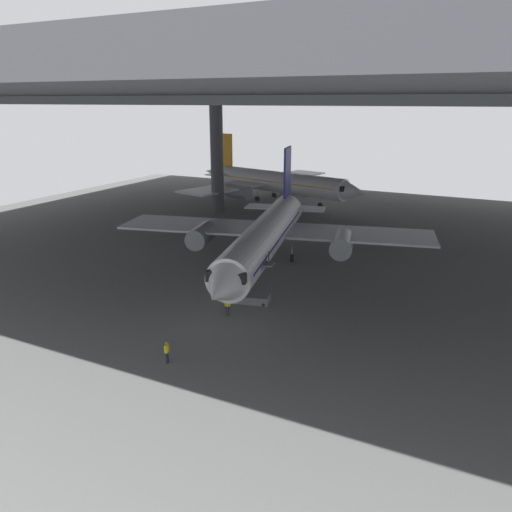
{
  "coord_description": "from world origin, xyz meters",
  "views": [
    {
      "loc": [
        21.55,
        -44.08,
        17.24
      ],
      "look_at": [
        0.56,
        -1.92,
        2.58
      ],
      "focal_mm": 35.22,
      "sensor_mm": 36.0,
      "label": 1
    }
  ],
  "objects_px": {
    "boarding_stairs": "(249,294)",
    "airplane_distant": "(275,182)",
    "crew_worker_near_nose": "(167,351)",
    "airplane_main": "(266,235)",
    "crew_worker_by_stairs": "(227,305)"
  },
  "relations": [
    {
      "from": "boarding_stairs",
      "to": "airplane_main",
      "type": "bearing_deg",
      "value": 106.7
    },
    {
      "from": "airplane_distant",
      "to": "boarding_stairs",
      "type": "bearing_deg",
      "value": -68.36
    },
    {
      "from": "crew_worker_near_nose",
      "to": "boarding_stairs",
      "type": "bearing_deg",
      "value": 90.07
    },
    {
      "from": "airplane_main",
      "to": "crew_worker_near_nose",
      "type": "distance_m",
      "value": 22.4
    },
    {
      "from": "crew_worker_near_nose",
      "to": "crew_worker_by_stairs",
      "type": "bearing_deg",
      "value": 91.22
    },
    {
      "from": "airplane_main",
      "to": "crew_worker_by_stairs",
      "type": "distance_m",
      "value": 13.87
    },
    {
      "from": "boarding_stairs",
      "to": "airplane_distant",
      "type": "relative_size",
      "value": 0.13
    },
    {
      "from": "boarding_stairs",
      "to": "crew_worker_near_nose",
      "type": "relative_size",
      "value": 2.89
    },
    {
      "from": "crew_worker_near_nose",
      "to": "crew_worker_by_stairs",
      "type": "distance_m",
      "value": 8.69
    },
    {
      "from": "boarding_stairs",
      "to": "crew_worker_near_nose",
      "type": "bearing_deg",
      "value": -89.93
    },
    {
      "from": "boarding_stairs",
      "to": "airplane_distant",
      "type": "bearing_deg",
      "value": 111.64
    },
    {
      "from": "airplane_main",
      "to": "crew_worker_by_stairs",
      "type": "xyz_separation_m",
      "value": [
        2.79,
        -13.36,
        -2.47
      ]
    },
    {
      "from": "crew_worker_by_stairs",
      "to": "airplane_distant",
      "type": "bearing_deg",
      "value": 110.0
    },
    {
      "from": "airplane_distant",
      "to": "airplane_main",
      "type": "bearing_deg",
      "value": -67.0
    },
    {
      "from": "boarding_stairs",
      "to": "crew_worker_by_stairs",
      "type": "height_order",
      "value": "boarding_stairs"
    }
  ]
}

